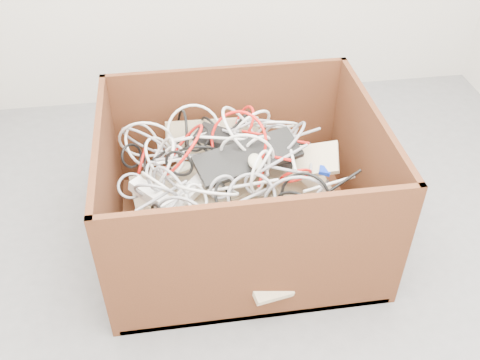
{
  "coord_description": "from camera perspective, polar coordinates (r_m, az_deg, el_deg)",
  "views": [
    {
      "loc": [
        -0.39,
        -1.4,
        1.73
      ],
      "look_at": [
        -0.14,
        0.3,
        0.3
      ],
      "focal_mm": 40.63,
      "sensor_mm": 36.0,
      "label": 1
    }
  ],
  "objects": [
    {
      "name": "ground",
      "position": [
        2.26,
        4.58,
        -10.36
      ],
      "size": [
        3.0,
        3.0,
        0.0
      ],
      "primitive_type": "plane",
      "color": "#565659",
      "rests_on": "ground"
    },
    {
      "name": "cable_tangle",
      "position": [
        2.17,
        -3.1,
        1.85
      ],
      "size": [
        1.01,
        0.83,
        0.43
      ],
      "color": "silver",
      "rests_on": "keyboard_pile"
    },
    {
      "name": "power_strip_right",
      "position": [
        2.11,
        -8.32,
        -2.21
      ],
      "size": [
        0.25,
        0.24,
        0.1
      ],
      "primitive_type": "cube",
      "rotation": [
        -0.1,
        0.17,
        -0.76
      ],
      "color": "white",
      "rests_on": "keyboard_pile"
    },
    {
      "name": "power_strip_left",
      "position": [
        2.12,
        -5.25,
        -1.22
      ],
      "size": [
        0.26,
        0.23,
        0.12
      ],
      "primitive_type": "cube",
      "rotation": [
        0.14,
        -0.26,
        0.69
      ],
      "color": "white",
      "rests_on": "keyboard_pile"
    },
    {
      "name": "mice_scatter",
      "position": [
        2.17,
        -0.09,
        0.3
      ],
      "size": [
        0.68,
        0.58,
        0.23
      ],
      "color": "beige",
      "rests_on": "keyboard_pile"
    },
    {
      "name": "vga_plug",
      "position": [
        2.23,
        8.88,
        0.97
      ],
      "size": [
        0.06,
        0.05,
        0.03
      ],
      "primitive_type": "cube",
      "rotation": [
        0.09,
        0.14,
        -0.33
      ],
      "color": "#0B29AC",
      "rests_on": "keyboard_pile"
    },
    {
      "name": "cardboard_box",
      "position": [
        2.31,
        -0.27,
        -3.06
      ],
      "size": [
        1.09,
        0.91,
        0.6
      ],
      "color": "#3F200F",
      "rests_on": "ground"
    },
    {
      "name": "keyboard_pile",
      "position": [
        2.24,
        0.56,
        -0.4
      ],
      "size": [
        0.82,
        0.92,
        0.38
      ],
      "color": "beige",
      "rests_on": "cardboard_box"
    }
  ]
}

